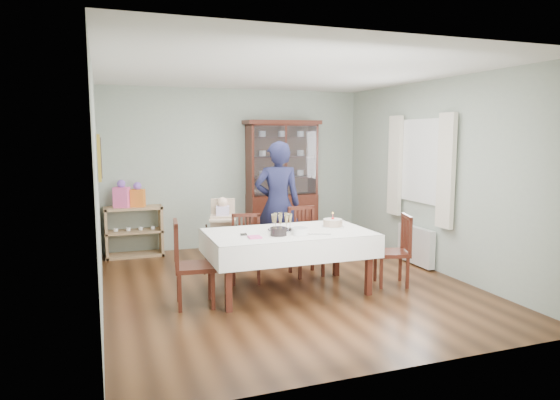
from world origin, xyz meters
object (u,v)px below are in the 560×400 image
sideboard (134,232)px  champagne_tray (282,225)px  chair_end_right (392,264)px  china_cabinet (282,182)px  woman (278,204)px  chair_far_left (246,262)px  chair_far_right (306,255)px  birthday_cake (333,223)px  gift_bag_pink (122,195)px  gift_bag_orange (138,196)px  chair_end_left (193,281)px  dining_table (288,261)px  high_chair (223,241)px

sideboard → champagne_tray: bearing=-57.1°
sideboard → chair_end_right: chair_end_right is taller
china_cabinet → woman: china_cabinet is taller
chair_far_left → champagne_tray: (0.31, -0.54, 0.57)m
chair_far_right → chair_end_right: 1.20m
sideboard → birthday_cake: size_ratio=3.19×
gift_bag_pink → gift_bag_orange: (0.24, 0.00, -0.02)m
chair_far_right → champagne_tray: size_ratio=2.66×
champagne_tray → birthday_cake: (0.69, 0.01, -0.02)m
chair_end_left → woman: 2.08m
gift_bag_orange → gift_bag_pink: bearing=180.0°
gift_bag_pink → gift_bag_orange: 0.24m
dining_table → chair_far_left: bearing=122.2°
chair_far_right → chair_end_left: chair_end_left is taller
sideboard → champagne_tray: size_ratio=2.56×
champagne_tray → gift_bag_pink: gift_bag_pink is taller
chair_far_right → china_cabinet: bearing=78.7°
chair_far_right → birthday_cake: 0.79m
high_chair → gift_bag_pink: (-1.32, 1.23, 0.58)m
dining_table → high_chair: (-0.52, 1.29, 0.03)m
dining_table → chair_end_right: (1.37, -0.18, -0.11)m
chair_end_left → high_chair: 1.57m
champagne_tray → sideboard: bearing=122.9°
chair_end_right → sideboard: bearing=-114.2°
china_cabinet → chair_far_right: 2.08m
chair_far_left → chair_end_left: (-0.82, -0.71, 0.03)m
china_cabinet → chair_end_right: china_cabinet is taller
sideboard → gift_bag_pink: bearing=-173.2°
china_cabinet → chair_far_left: bearing=-122.0°
chair_far_left → birthday_cake: 1.26m
sideboard → chair_far_left: chair_far_left is taller
birthday_cake → chair_far_left: bearing=152.1°
sideboard → china_cabinet: bearing=-0.5°
birthday_cake → dining_table: bearing=-174.2°
chair_end_left → gift_bag_orange: 2.75m
china_cabinet → chair_far_left: size_ratio=2.46×
sideboard → chair_end_right: size_ratio=0.99×
chair_end_left → chair_end_right: (2.57, -0.07, -0.02)m
birthday_cake → gift_bag_pink: gift_bag_pink is taller
champagne_tray → gift_bag_orange: size_ratio=0.90×
high_chair → champagne_tray: size_ratio=2.99×
chair_far_left → birthday_cake: bearing=-12.2°
birthday_cake → chair_end_left: bearing=-174.4°
gift_bag_pink → high_chair: bearing=-42.8°
champagne_tray → chair_far_left: bearing=119.6°
dining_table → sideboard: 3.04m
chair_end_right → gift_bag_orange: size_ratio=2.33×
sideboard → birthday_cake: birthday_cake is taller
champagne_tray → birthday_cake: size_ratio=1.24×
woman → gift_bag_pink: 2.50m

